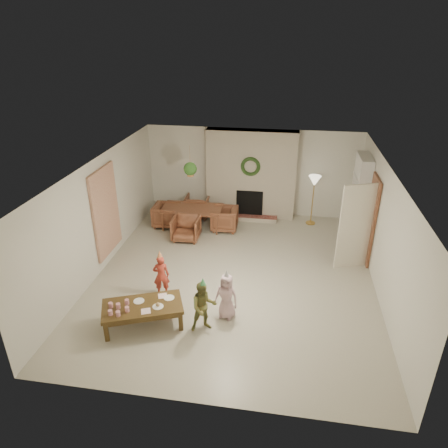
% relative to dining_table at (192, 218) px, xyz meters
% --- Properties ---
extents(floor, '(7.00, 7.00, 0.00)m').
position_rel_dining_table_xyz_m(floor, '(1.48, -2.22, -0.29)').
color(floor, '#B7B29E').
rests_on(floor, ground).
extents(ceiling, '(7.00, 7.00, 0.00)m').
position_rel_dining_table_xyz_m(ceiling, '(1.48, -2.22, 2.21)').
color(ceiling, white).
rests_on(ceiling, wall_back).
extents(wall_back, '(7.00, 0.00, 7.00)m').
position_rel_dining_table_xyz_m(wall_back, '(1.48, 1.28, 0.96)').
color(wall_back, silver).
rests_on(wall_back, floor).
extents(wall_front, '(7.00, 0.00, 7.00)m').
position_rel_dining_table_xyz_m(wall_front, '(1.48, -5.72, 0.96)').
color(wall_front, silver).
rests_on(wall_front, floor).
extents(wall_left, '(0.00, 7.00, 7.00)m').
position_rel_dining_table_xyz_m(wall_left, '(-1.52, -2.22, 0.96)').
color(wall_left, silver).
rests_on(wall_left, floor).
extents(wall_right, '(0.00, 7.00, 7.00)m').
position_rel_dining_table_xyz_m(wall_right, '(4.48, -2.22, 0.96)').
color(wall_right, silver).
rests_on(wall_right, floor).
extents(fireplace_mass, '(2.50, 0.40, 2.50)m').
position_rel_dining_table_xyz_m(fireplace_mass, '(1.48, 1.08, 0.96)').
color(fireplace_mass, '#582E17').
rests_on(fireplace_mass, floor).
extents(fireplace_hearth, '(1.60, 0.30, 0.12)m').
position_rel_dining_table_xyz_m(fireplace_hearth, '(1.48, 0.73, -0.23)').
color(fireplace_hearth, maroon).
rests_on(fireplace_hearth, floor).
extents(fireplace_firebox, '(0.75, 0.12, 0.75)m').
position_rel_dining_table_xyz_m(fireplace_firebox, '(1.48, 0.90, 0.16)').
color(fireplace_firebox, black).
rests_on(fireplace_firebox, floor).
extents(fireplace_wreath, '(0.54, 0.10, 0.54)m').
position_rel_dining_table_xyz_m(fireplace_wreath, '(1.48, 0.85, 1.26)').
color(fireplace_wreath, '#1B3714').
rests_on(fireplace_wreath, fireplace_mass).
extents(floor_lamp_base, '(0.26, 0.26, 0.03)m').
position_rel_dining_table_xyz_m(floor_lamp_base, '(3.23, 0.78, -0.27)').
color(floor_lamp_base, gold).
rests_on(floor_lamp_base, floor).
extents(floor_lamp_post, '(0.03, 0.03, 1.26)m').
position_rel_dining_table_xyz_m(floor_lamp_post, '(3.23, 0.78, 0.37)').
color(floor_lamp_post, gold).
rests_on(floor_lamp_post, floor).
extents(floor_lamp_shade, '(0.34, 0.34, 0.28)m').
position_rel_dining_table_xyz_m(floor_lamp_shade, '(3.23, 0.78, 0.98)').
color(floor_lamp_shade, beige).
rests_on(floor_lamp_shade, floor_lamp_post).
extents(bookshelf_carcass, '(0.30, 1.00, 2.20)m').
position_rel_dining_table_xyz_m(bookshelf_carcass, '(4.32, 0.08, 0.81)').
color(bookshelf_carcass, white).
rests_on(bookshelf_carcass, floor).
extents(bookshelf_shelf_a, '(0.30, 0.92, 0.03)m').
position_rel_dining_table_xyz_m(bookshelf_shelf_a, '(4.30, 0.08, 0.16)').
color(bookshelf_shelf_a, white).
rests_on(bookshelf_shelf_a, bookshelf_carcass).
extents(bookshelf_shelf_b, '(0.30, 0.92, 0.03)m').
position_rel_dining_table_xyz_m(bookshelf_shelf_b, '(4.30, 0.08, 0.56)').
color(bookshelf_shelf_b, white).
rests_on(bookshelf_shelf_b, bookshelf_carcass).
extents(bookshelf_shelf_c, '(0.30, 0.92, 0.03)m').
position_rel_dining_table_xyz_m(bookshelf_shelf_c, '(4.30, 0.08, 0.96)').
color(bookshelf_shelf_c, white).
rests_on(bookshelf_shelf_c, bookshelf_carcass).
extents(bookshelf_shelf_d, '(0.30, 0.92, 0.03)m').
position_rel_dining_table_xyz_m(bookshelf_shelf_d, '(4.30, 0.08, 1.36)').
color(bookshelf_shelf_d, white).
rests_on(bookshelf_shelf_d, bookshelf_carcass).
extents(books_row_lower, '(0.20, 0.40, 0.24)m').
position_rel_dining_table_xyz_m(books_row_lower, '(4.28, -0.07, 0.30)').
color(books_row_lower, maroon).
rests_on(books_row_lower, bookshelf_shelf_a).
extents(books_row_mid, '(0.20, 0.44, 0.24)m').
position_rel_dining_table_xyz_m(books_row_mid, '(4.28, 0.13, 0.70)').
color(books_row_mid, navy).
rests_on(books_row_mid, bookshelf_shelf_b).
extents(books_row_upper, '(0.20, 0.36, 0.22)m').
position_rel_dining_table_xyz_m(books_row_upper, '(4.28, -0.02, 1.09)').
color(books_row_upper, '#C38829').
rests_on(books_row_upper, bookshelf_shelf_c).
extents(door_frame, '(0.05, 0.86, 2.04)m').
position_rel_dining_table_xyz_m(door_frame, '(4.44, -1.02, 0.73)').
color(door_frame, brown).
rests_on(door_frame, floor).
extents(door_leaf, '(0.77, 0.32, 2.00)m').
position_rel_dining_table_xyz_m(door_leaf, '(4.06, -1.40, 0.71)').
color(door_leaf, beige).
rests_on(door_leaf, floor).
extents(curtain_panel, '(0.06, 1.20, 2.00)m').
position_rel_dining_table_xyz_m(curtain_panel, '(-1.48, -2.02, 0.96)').
color(curtain_panel, beige).
rests_on(curtain_panel, wall_left).
extents(dining_table, '(1.64, 0.93, 0.57)m').
position_rel_dining_table_xyz_m(dining_table, '(0.00, 0.00, 0.00)').
color(dining_table, brown).
rests_on(dining_table, floor).
extents(dining_chair_near, '(0.68, 0.70, 0.63)m').
position_rel_dining_table_xyz_m(dining_chair_near, '(0.01, -0.71, 0.03)').
color(dining_chair_near, brown).
rests_on(dining_chair_near, floor).
extents(dining_chair_far, '(0.68, 0.70, 0.63)m').
position_rel_dining_table_xyz_m(dining_chair_far, '(-0.01, 0.71, 0.03)').
color(dining_chair_far, brown).
rests_on(dining_chair_far, floor).
extents(dining_chair_left, '(0.70, 0.68, 0.63)m').
position_rel_dining_table_xyz_m(dining_chair_left, '(-0.71, -0.01, 0.03)').
color(dining_chair_left, brown).
rests_on(dining_chair_left, floor).
extents(dining_chair_right, '(0.70, 0.68, 0.63)m').
position_rel_dining_table_xyz_m(dining_chair_right, '(0.89, 0.01, 0.03)').
color(dining_chair_right, brown).
rests_on(dining_chair_right, floor).
extents(hanging_plant_cord, '(0.01, 0.01, 0.70)m').
position_rel_dining_table_xyz_m(hanging_plant_cord, '(0.18, -0.72, 1.86)').
color(hanging_plant_cord, tan).
rests_on(hanging_plant_cord, ceiling).
extents(hanging_plant_pot, '(0.16, 0.16, 0.12)m').
position_rel_dining_table_xyz_m(hanging_plant_pot, '(0.18, -0.72, 1.51)').
color(hanging_plant_pot, '#AC6E37').
rests_on(hanging_plant_pot, hanging_plant_cord).
extents(hanging_plant_foliage, '(0.32, 0.32, 0.32)m').
position_rel_dining_table_xyz_m(hanging_plant_foliage, '(0.18, -0.72, 1.63)').
color(hanging_plant_foliage, '#1F4517').
rests_on(hanging_plant_foliage, hanging_plant_pot).
extents(coffee_table_top, '(1.59, 1.20, 0.07)m').
position_rel_dining_table_xyz_m(coffee_table_top, '(0.06, -4.15, 0.12)').
color(coffee_table_top, '#4E391A').
rests_on(coffee_table_top, floor).
extents(coffee_table_apron, '(1.45, 1.05, 0.09)m').
position_rel_dining_table_xyz_m(coffee_table_apron, '(0.06, -4.15, 0.04)').
color(coffee_table_apron, '#4E391A').
rests_on(coffee_table_apron, floor).
extents(coffee_leg_fl, '(0.10, 0.10, 0.37)m').
position_rel_dining_table_xyz_m(coffee_leg_fl, '(-0.43, -4.66, -0.10)').
color(coffee_leg_fl, '#4E391A').
rests_on(coffee_leg_fl, floor).
extents(coffee_leg_fr, '(0.10, 0.10, 0.37)m').
position_rel_dining_table_xyz_m(coffee_leg_fr, '(0.77, -4.18, -0.10)').
color(coffee_leg_fr, '#4E391A').
rests_on(coffee_leg_fr, floor).
extents(coffee_leg_bl, '(0.10, 0.10, 0.37)m').
position_rel_dining_table_xyz_m(coffee_leg_bl, '(-0.65, -4.12, -0.10)').
color(coffee_leg_bl, '#4E391A').
rests_on(coffee_leg_bl, floor).
extents(coffee_leg_br, '(0.10, 0.10, 0.37)m').
position_rel_dining_table_xyz_m(coffee_leg_br, '(0.55, -3.64, -0.10)').
color(coffee_leg_br, '#4E391A').
rests_on(coffee_leg_br, floor).
extents(cup_a, '(0.10, 0.10, 0.10)m').
position_rel_dining_table_xyz_m(cup_a, '(-0.39, -4.51, 0.20)').
color(cup_a, white).
rests_on(cup_a, coffee_table_top).
extents(cup_b, '(0.10, 0.10, 0.10)m').
position_rel_dining_table_xyz_m(cup_b, '(-0.47, -4.30, 0.20)').
color(cup_b, white).
rests_on(cup_b, coffee_table_top).
extents(cup_c, '(0.10, 0.10, 0.10)m').
position_rel_dining_table_xyz_m(cup_c, '(-0.25, -4.51, 0.20)').
color(cup_c, white).
rests_on(cup_c, coffee_table_top).
extents(cup_d, '(0.10, 0.10, 0.10)m').
position_rel_dining_table_xyz_m(cup_d, '(-0.33, -4.31, 0.20)').
color(cup_d, white).
rests_on(cup_d, coffee_table_top).
extents(cup_e, '(0.10, 0.10, 0.10)m').
position_rel_dining_table_xyz_m(cup_e, '(-0.14, -4.37, 0.20)').
color(cup_e, white).
rests_on(cup_e, coffee_table_top).
extents(cup_f, '(0.10, 0.10, 0.10)m').
position_rel_dining_table_xyz_m(cup_f, '(-0.22, -4.17, 0.20)').
color(cup_f, white).
rests_on(cup_f, coffee_table_top).
extents(plate_a, '(0.26, 0.26, 0.01)m').
position_rel_dining_table_xyz_m(plate_a, '(-0.04, -4.05, 0.16)').
color(plate_a, white).
rests_on(plate_a, coffee_table_top).
extents(plate_b, '(0.26, 0.26, 0.01)m').
position_rel_dining_table_xyz_m(plate_b, '(0.36, -4.15, 0.16)').
color(plate_b, white).
rests_on(plate_b, coffee_table_top).
extents(plate_c, '(0.26, 0.26, 0.01)m').
position_rel_dining_table_xyz_m(plate_c, '(0.48, -3.86, 0.16)').
color(plate_c, white).
rests_on(plate_c, coffee_table_top).
extents(food_scoop, '(0.10, 0.10, 0.08)m').
position_rel_dining_table_xyz_m(food_scoop, '(0.36, -4.15, 0.20)').
color(food_scoop, tan).
rests_on(food_scoop, plate_b).
extents(napkin_left, '(0.21, 0.21, 0.01)m').
position_rel_dining_table_xyz_m(napkin_left, '(0.18, -4.31, 0.16)').
color(napkin_left, '#FFBBC6').
rests_on(napkin_left, coffee_table_top).
extents(napkin_right, '(0.21, 0.21, 0.01)m').
position_rel_dining_table_xyz_m(napkin_right, '(0.34, -3.82, 0.16)').
color(napkin_right, '#FFBBC6').
rests_on(napkin_right, coffee_table_top).
extents(child_red, '(0.38, 0.30, 0.90)m').
position_rel_dining_table_xyz_m(child_red, '(0.11, -3.17, 0.17)').
color(child_red, '#B93727').
rests_on(child_red, floor).
extents(party_hat_red, '(0.13, 0.13, 0.17)m').
position_rel_dining_table_xyz_m(party_hat_red, '(0.11, -3.17, 0.65)').
color(party_hat_red, gold).
rests_on(party_hat_red, child_red).
extents(child_plaid, '(0.59, 0.53, 0.98)m').
position_rel_dining_table_xyz_m(child_plaid, '(1.18, -4.08, 0.21)').
color(child_plaid, '#9A662A').
rests_on(child_plaid, floor).
extents(party_hat_plaid, '(0.12, 0.12, 0.16)m').
position_rel_dining_table_xyz_m(party_hat_plaid, '(1.18, -4.08, 0.73)').
color(party_hat_plaid, '#46A45F').
rests_on(party_hat_plaid, child_plaid).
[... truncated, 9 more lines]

